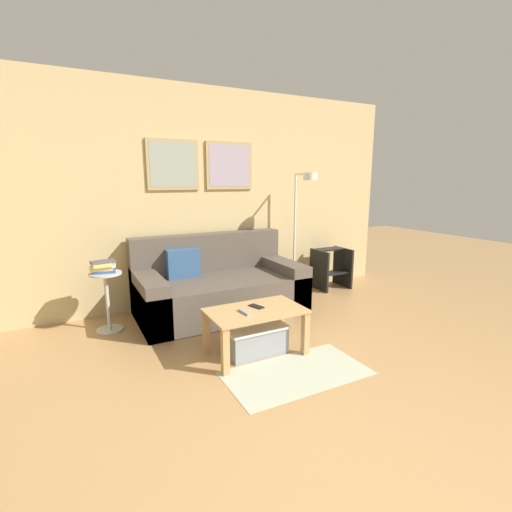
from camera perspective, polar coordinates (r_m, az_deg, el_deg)
The scene contains 11 objects.
wall_back at distance 4.50m, azimuth -9.83°, elevation 8.83°, with size 5.60×0.09×2.55m.
area_rug at distance 3.08m, azimuth 6.23°, elevation -17.43°, with size 1.13×0.60×0.01m, color #B2B79E.
couch at distance 4.25m, azimuth -5.79°, elevation -4.86°, with size 1.82×0.95×0.87m.
coffee_table at distance 3.23m, azimuth -0.06°, elevation -9.66°, with size 0.83×0.50×0.40m.
storage_bin at distance 3.34m, azimuth -0.28°, elevation -12.53°, with size 0.54×0.36×0.25m.
floor_lamp at distance 4.70m, azimuth 7.13°, elevation 6.11°, with size 0.22×0.50×1.58m.
side_table at distance 3.98m, azimuth -21.92°, elevation -5.80°, with size 0.31×0.31×0.60m.
book_stack at distance 3.91m, azimuth -22.54°, elevation -1.55°, with size 0.25×0.20×0.12m.
remote_control at distance 3.12m, azimuth -1.75°, elevation -8.61°, with size 0.04×0.15×0.02m, color #99999E.
cell_phone at distance 3.27m, azimuth 0.05°, elevation -7.76°, with size 0.07×0.14×0.01m, color black.
step_stool at distance 5.27m, azimuth 11.50°, elevation -1.70°, with size 0.45×0.40×0.55m.
Camera 1 is at (-1.37, -0.73, 1.50)m, focal length 26.00 mm.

